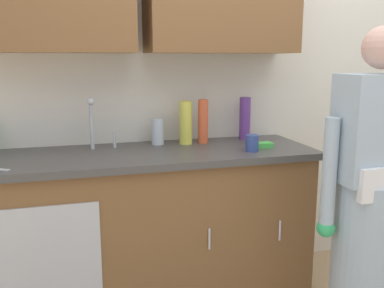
% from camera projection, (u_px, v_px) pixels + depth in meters
% --- Properties ---
extents(kitchen_wall_with_uppers, '(4.80, 0.44, 2.70)m').
position_uv_depth(kitchen_wall_with_uppers, '(200.00, 57.00, 2.78)').
color(kitchen_wall_with_uppers, silver).
rests_on(kitchen_wall_with_uppers, ground).
extents(counter_cabinet, '(1.90, 0.62, 0.90)m').
position_uv_depth(counter_cabinet, '(148.00, 231.00, 2.59)').
color(counter_cabinet, brown).
rests_on(counter_cabinet, ground).
extents(countertop, '(1.96, 0.66, 0.04)m').
position_uv_depth(countertop, '(147.00, 155.00, 2.50)').
color(countertop, '#474442').
rests_on(countertop, counter_cabinet).
extents(sink, '(0.50, 0.36, 0.35)m').
position_uv_depth(sink, '(101.00, 156.00, 2.43)').
color(sink, '#B7BABF').
rests_on(sink, counter_cabinet).
extents(person_at_sink, '(0.55, 0.34, 1.62)m').
position_uv_depth(person_at_sink, '(369.00, 217.00, 2.15)').
color(person_at_sink, white).
rests_on(person_at_sink, ground).
extents(bottle_water_short, '(0.06, 0.06, 0.28)m').
position_uv_depth(bottle_water_short, '(203.00, 121.00, 2.71)').
color(bottle_water_short, '#E05933').
rests_on(bottle_water_short, countertop).
extents(bottle_soap, '(0.08, 0.08, 0.16)m').
position_uv_depth(bottle_soap, '(158.00, 132.00, 2.68)').
color(bottle_soap, silver).
rests_on(bottle_soap, countertop).
extents(bottle_water_tall, '(0.08, 0.08, 0.27)m').
position_uv_depth(bottle_water_tall, '(186.00, 123.00, 2.68)').
color(bottle_water_tall, '#D8D14C').
rests_on(bottle_water_tall, countertop).
extents(bottle_cleaner_spray, '(0.07, 0.07, 0.28)m').
position_uv_depth(bottle_cleaner_spray, '(245.00, 118.00, 2.84)').
color(bottle_cleaner_spray, '#66388C').
rests_on(bottle_cleaner_spray, countertop).
extents(cup_by_sink, '(0.08, 0.08, 0.10)m').
position_uv_depth(cup_by_sink, '(252.00, 143.00, 2.49)').
color(cup_by_sink, '#33478C').
rests_on(cup_by_sink, countertop).
extents(sponge, '(0.11, 0.07, 0.03)m').
position_uv_depth(sponge, '(263.00, 145.00, 2.60)').
color(sponge, '#4CBF4C').
rests_on(sponge, countertop).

